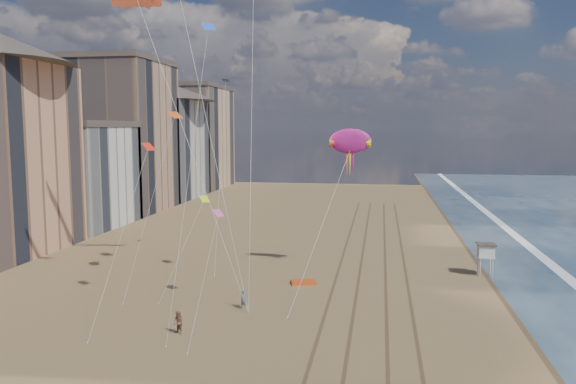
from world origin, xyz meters
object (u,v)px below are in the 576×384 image
(grounded_kite, at_px, (304,282))
(kite_flyer_a, at_px, (244,299))
(kite_flyer_b, at_px, (178,323))
(lifeguard_stand, at_px, (486,251))
(show_kite, at_px, (350,141))

(grounded_kite, bearing_deg, kite_flyer_a, -129.36)
(grounded_kite, bearing_deg, kite_flyer_b, -129.96)
(lifeguard_stand, bearing_deg, show_kite, -173.99)
(kite_flyer_a, relative_size, kite_flyer_b, 0.90)
(show_kite, bearing_deg, lifeguard_stand, 6.01)
(kite_flyer_b, bearing_deg, kite_flyer_a, 91.80)
(kite_flyer_a, xyz_separation_m, kite_flyer_b, (-3.48, -6.92, 0.09))
(kite_flyer_b, bearing_deg, grounded_kite, 92.55)
(lifeguard_stand, relative_size, kite_flyer_a, 2.13)
(lifeguard_stand, xyz_separation_m, kite_flyer_b, (-26.59, -22.03, -1.79))
(show_kite, distance_m, kite_flyer_b, 27.31)
(kite_flyer_a, bearing_deg, kite_flyer_b, -156.37)
(grounded_kite, xyz_separation_m, kite_flyer_b, (-7.62, -15.68, 0.78))
(show_kite, xyz_separation_m, kite_flyer_a, (-8.48, -13.56, -13.63))
(grounded_kite, relative_size, kite_flyer_a, 1.50)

